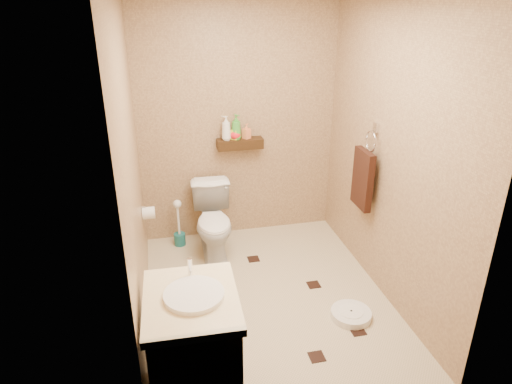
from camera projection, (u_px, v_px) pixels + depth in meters
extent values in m
plane|color=beige|center=(267.00, 297.00, 3.93)|extent=(2.50, 2.50, 0.00)
cube|color=tan|center=(238.00, 124.00, 4.56)|extent=(2.00, 0.04, 2.40)
cube|color=tan|center=(329.00, 251.00, 2.33)|extent=(2.00, 0.04, 2.40)
cube|color=tan|center=(133.00, 178.00, 3.25)|extent=(0.04, 2.50, 2.40)
cube|color=tan|center=(390.00, 157.00, 3.65)|extent=(0.04, 2.50, 2.40)
cube|color=#351F0E|center=(240.00, 144.00, 4.56)|extent=(0.46, 0.14, 0.10)
cube|color=black|center=(233.00, 323.00, 3.62)|extent=(0.11, 0.11, 0.01)
cube|color=black|center=(314.00, 285.00, 4.09)|extent=(0.11, 0.11, 0.01)
cube|color=black|center=(317.00, 357.00, 3.29)|extent=(0.11, 0.11, 0.01)
cube|color=black|center=(206.00, 275.00, 4.24)|extent=(0.11, 0.11, 0.01)
cube|color=black|center=(358.00, 331.00, 3.53)|extent=(0.11, 0.11, 0.01)
cube|color=black|center=(253.00, 259.00, 4.49)|extent=(0.11, 0.11, 0.01)
imported|color=white|center=(214.00, 222.00, 4.47)|extent=(0.41, 0.70, 0.70)
cube|color=brown|center=(195.00, 355.00, 2.79)|extent=(0.53, 0.64, 0.76)
cube|color=#FAEBB5|center=(191.00, 301.00, 2.63)|extent=(0.57, 0.68, 0.05)
cylinder|color=white|center=(194.00, 296.00, 2.62)|extent=(0.35, 0.35, 0.05)
cylinder|color=silver|center=(190.00, 267.00, 2.78)|extent=(0.03, 0.03, 0.12)
cylinder|color=white|center=(351.00, 314.00, 3.67)|extent=(0.35, 0.35, 0.06)
cylinder|color=white|center=(351.00, 311.00, 3.66)|extent=(0.19, 0.19, 0.01)
cylinder|color=#186062|center=(180.00, 239.00, 4.73)|extent=(0.12, 0.12, 0.13)
cylinder|color=white|center=(178.00, 219.00, 4.63)|extent=(0.02, 0.02, 0.36)
sphere|color=white|center=(177.00, 204.00, 4.56)|extent=(0.08, 0.08, 0.08)
cube|color=silver|center=(376.00, 127.00, 3.80)|extent=(0.03, 0.06, 0.08)
torus|color=silver|center=(371.00, 141.00, 3.84)|extent=(0.02, 0.19, 0.19)
cube|color=black|center=(363.00, 179.00, 3.97)|extent=(0.06, 0.30, 0.52)
cylinder|color=white|center=(149.00, 213.00, 4.08)|extent=(0.11, 0.11, 0.11)
cylinder|color=silver|center=(143.00, 207.00, 4.05)|extent=(0.04, 0.02, 0.02)
imported|color=white|center=(226.00, 128.00, 4.47)|extent=(0.12, 0.12, 0.24)
imported|color=gold|center=(235.00, 132.00, 4.50)|extent=(0.09, 0.09, 0.15)
imported|color=red|center=(236.00, 132.00, 4.51)|extent=(0.14, 0.14, 0.14)
imported|color=green|center=(236.00, 127.00, 4.49)|extent=(0.14, 0.14, 0.25)
imported|color=#E9804D|center=(246.00, 131.00, 4.53)|extent=(0.09, 0.09, 0.15)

